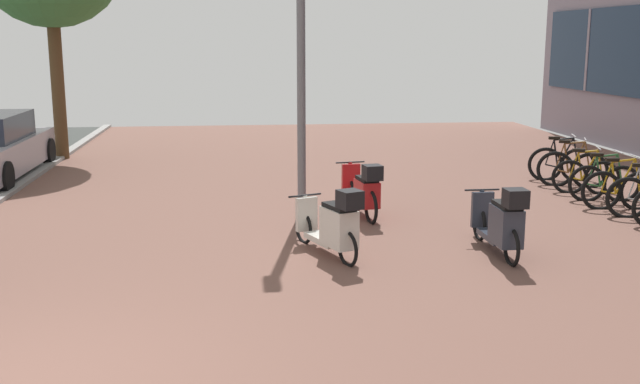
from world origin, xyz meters
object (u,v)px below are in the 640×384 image
bicycle_rack_06 (586,177)px  bicycle_rack_07 (572,169)px  bicycle_rack_05 (604,183)px  bicycle_rack_04 (620,190)px  bicycle_rack_08 (561,164)px  lamp_post (301,25)px  scooter_mid (333,225)px  scooter_near (502,223)px  scooter_far (363,191)px

bicycle_rack_06 → bicycle_rack_07: bicycle_rack_07 is taller
bicycle_rack_07 → bicycle_rack_05: bearing=-90.7°
bicycle_rack_04 → bicycle_rack_07: bearing=88.0°
bicycle_rack_04 → bicycle_rack_05: 0.69m
bicycle_rack_08 → lamp_post: lamp_post is taller
bicycle_rack_08 → lamp_post: bearing=-155.2°
bicycle_rack_06 → scooter_mid: size_ratio=0.75×
bicycle_rack_04 → bicycle_rack_08: bearing=86.8°
scooter_near → scooter_far: (-1.49, 2.46, -0.02)m
lamp_post → bicycle_rack_06: bearing=12.9°
bicycle_rack_08 → scooter_near: scooter_near is taller
scooter_mid → bicycle_rack_04: bearing=23.9°
bicycle_rack_05 → bicycle_rack_08: 2.06m
bicycle_rack_07 → lamp_post: bearing=-160.8°
scooter_far → lamp_post: (-1.01, 0.18, 2.70)m
bicycle_rack_04 → scooter_far: scooter_far is taller
bicycle_rack_08 → bicycle_rack_04: bearing=-93.2°
bicycle_rack_08 → scooter_far: 5.51m
scooter_far → scooter_near: bearing=-58.8°
bicycle_rack_08 → scooter_mid: size_ratio=0.82×
bicycle_rack_06 → bicycle_rack_08: 1.38m
bicycle_rack_06 → lamp_post: size_ratio=0.22×
bicycle_rack_04 → bicycle_rack_07: (0.07, 2.06, 0.01)m
bicycle_rack_07 → bicycle_rack_06: bearing=-93.7°
scooter_far → lamp_post: 2.88m
bicycle_rack_05 → lamp_post: size_ratio=0.23×
scooter_far → bicycle_rack_04: bearing=1.2°
bicycle_rack_04 → bicycle_rack_07: 2.06m
bicycle_rack_07 → bicycle_rack_04: bearing=-92.0°
bicycle_rack_08 → scooter_near: bearing=-121.4°
bicycle_rack_08 → scooter_far: bicycle_rack_08 is taller
scooter_far → lamp_post: bearing=169.7°
bicycle_rack_05 → scooter_mid: size_ratio=0.80×
bicycle_rack_08 → scooter_mid: 7.53m
bicycle_rack_04 → bicycle_rack_05: bicycle_rack_04 is taller
bicycle_rack_05 → scooter_far: (-4.63, -0.78, 0.11)m
scooter_mid → scooter_far: size_ratio=0.96×
bicycle_rack_07 → scooter_mid: size_ratio=0.80×
bicycle_rack_05 → bicycle_rack_07: bearing=89.3°
scooter_near → scooter_far: 2.87m
bicycle_rack_08 → bicycle_rack_07: bearing=-96.7°
bicycle_rack_04 → scooter_mid: 5.87m
scooter_mid → lamp_post: bearing=94.9°
lamp_post → bicycle_rack_08: bearing=24.8°
bicycle_rack_04 → scooter_far: (-4.57, -0.10, 0.10)m
bicycle_rack_06 → bicycle_rack_08: size_ratio=0.92×
bicycle_rack_08 → scooter_far: size_ratio=0.79×
bicycle_rack_05 → bicycle_rack_07: bicycle_rack_07 is taller
bicycle_rack_07 → scooter_near: size_ratio=0.73×
lamp_post → scooter_far: bearing=-10.3°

